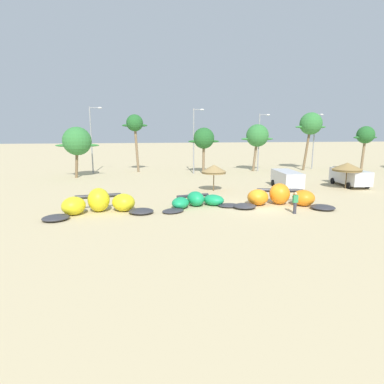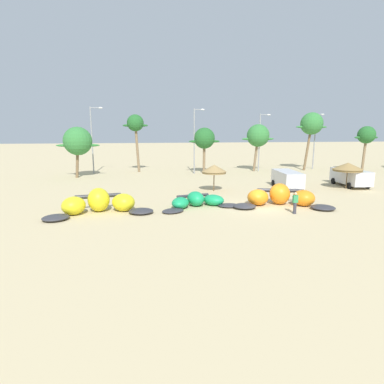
{
  "view_description": "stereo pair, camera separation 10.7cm",
  "coord_description": "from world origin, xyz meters",
  "px_view_note": "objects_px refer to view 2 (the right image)",
  "views": [
    {
      "loc": [
        -9.1,
        -23.97,
        6.13
      ],
      "look_at": [
        -5.14,
        2.0,
        1.0
      ],
      "focal_mm": 29.91,
      "sensor_mm": 36.0,
      "label": 1
    },
    {
      "loc": [
        -8.99,
        -23.99,
        6.13
      ],
      "look_at": [
        -5.14,
        2.0,
        1.0
      ],
      "focal_mm": 29.91,
      "sensor_mm": 36.0,
      "label": 2
    }
  ],
  "objects_px": {
    "kite_left": "(197,201)",
    "parked_van": "(350,176)",
    "person_near_kites": "(295,203)",
    "lamppost_west_center": "(195,138)",
    "kite_left_of_center": "(281,197)",
    "lamppost_east_center": "(260,139)",
    "lamppost_west": "(93,137)",
    "palm_right_of_gap": "(366,136)",
    "beach_umbrella_middle": "(348,167)",
    "beach_umbrella_near_van": "(214,169)",
    "palm_left": "(135,124)",
    "parked_car_second": "(287,178)",
    "kite_far_left": "(99,204)",
    "palm_leftmost": "(78,141)",
    "palm_left_of_gap": "(204,139)",
    "palm_center_right": "(312,124)",
    "lamppost_east": "(315,138)",
    "palm_center_left": "(258,136)"
  },
  "relations": [
    {
      "from": "kite_left",
      "to": "parked_van",
      "type": "bearing_deg",
      "value": 21.33
    },
    {
      "from": "person_near_kites",
      "to": "lamppost_west_center",
      "type": "bearing_deg",
      "value": 99.52
    },
    {
      "from": "kite_left_of_center",
      "to": "lamppost_east_center",
      "type": "height_order",
      "value": "lamppost_east_center"
    },
    {
      "from": "lamppost_west",
      "to": "lamppost_west_center",
      "type": "bearing_deg",
      "value": -9.29
    },
    {
      "from": "palm_right_of_gap",
      "to": "beach_umbrella_middle",
      "type": "bearing_deg",
      "value": -131.52
    },
    {
      "from": "kite_left_of_center",
      "to": "beach_umbrella_near_van",
      "type": "bearing_deg",
      "value": 120.54
    },
    {
      "from": "palm_left",
      "to": "kite_left_of_center",
      "type": "bearing_deg",
      "value": -62.52
    },
    {
      "from": "parked_car_second",
      "to": "person_near_kites",
      "type": "height_order",
      "value": "parked_car_second"
    },
    {
      "from": "kite_left_of_center",
      "to": "lamppost_west",
      "type": "xyz_separation_m",
      "value": [
        -18.07,
        22.58,
        4.5
      ]
    },
    {
      "from": "palm_right_of_gap",
      "to": "kite_left_of_center",
      "type": "bearing_deg",
      "value": -138.37
    },
    {
      "from": "kite_far_left",
      "to": "person_near_kites",
      "type": "distance_m",
      "value": 14.58
    },
    {
      "from": "palm_leftmost",
      "to": "palm_right_of_gap",
      "type": "distance_m",
      "value": 40.72
    },
    {
      "from": "palm_left_of_gap",
      "to": "palm_center_right",
      "type": "distance_m",
      "value": 16.87
    },
    {
      "from": "lamppost_west",
      "to": "lamppost_west_center",
      "type": "height_order",
      "value": "lamppost_west"
    },
    {
      "from": "parked_car_second",
      "to": "person_near_kites",
      "type": "relative_size",
      "value": 3.12
    },
    {
      "from": "palm_right_of_gap",
      "to": "lamppost_west_center",
      "type": "xyz_separation_m",
      "value": [
        -25.27,
        1.3,
        -0.26
      ]
    },
    {
      "from": "parked_van",
      "to": "palm_left",
      "type": "bearing_deg",
      "value": 146.3
    },
    {
      "from": "kite_left",
      "to": "palm_center_right",
      "type": "relative_size",
      "value": 0.77
    },
    {
      "from": "lamppost_east",
      "to": "palm_center_right",
      "type": "bearing_deg",
      "value": -137.55
    },
    {
      "from": "parked_van",
      "to": "lamppost_west_center",
      "type": "height_order",
      "value": "lamppost_west_center"
    },
    {
      "from": "lamppost_west_center",
      "to": "lamppost_east",
      "type": "distance_m",
      "value": 19.78
    },
    {
      "from": "beach_umbrella_middle",
      "to": "palm_right_of_gap",
      "type": "distance_m",
      "value": 17.27
    },
    {
      "from": "kite_far_left",
      "to": "lamppost_east_center",
      "type": "bearing_deg",
      "value": 46.68
    },
    {
      "from": "palm_center_right",
      "to": "beach_umbrella_middle",
      "type": "bearing_deg",
      "value": -104.57
    },
    {
      "from": "kite_far_left",
      "to": "parked_car_second",
      "type": "bearing_deg",
      "value": 22.45
    },
    {
      "from": "palm_leftmost",
      "to": "lamppost_east_center",
      "type": "distance_m",
      "value": 25.56
    },
    {
      "from": "palm_center_left",
      "to": "lamppost_west_center",
      "type": "relative_size",
      "value": 0.77
    },
    {
      "from": "palm_center_left",
      "to": "lamppost_east_center",
      "type": "distance_m",
      "value": 0.63
    },
    {
      "from": "beach_umbrella_near_van",
      "to": "palm_right_of_gap",
      "type": "xyz_separation_m",
      "value": [
        25.43,
        12.03,
        3.03
      ]
    },
    {
      "from": "kite_left_of_center",
      "to": "palm_left_of_gap",
      "type": "height_order",
      "value": "palm_left_of_gap"
    },
    {
      "from": "parked_van",
      "to": "palm_right_of_gap",
      "type": "relative_size",
      "value": 0.8
    },
    {
      "from": "palm_center_left",
      "to": "beach_umbrella_near_van",
      "type": "bearing_deg",
      "value": -123.62
    },
    {
      "from": "person_near_kites",
      "to": "lamppost_east_center",
      "type": "relative_size",
      "value": 0.19
    },
    {
      "from": "beach_umbrella_middle",
      "to": "lamppost_east_center",
      "type": "height_order",
      "value": "lamppost_east_center"
    },
    {
      "from": "kite_left_of_center",
      "to": "palm_right_of_gap",
      "type": "height_order",
      "value": "palm_right_of_gap"
    },
    {
      "from": "beach_umbrella_middle",
      "to": "palm_left",
      "type": "bearing_deg",
      "value": 142.37
    },
    {
      "from": "kite_far_left",
      "to": "palm_center_right",
      "type": "bearing_deg",
      "value": 37.52
    },
    {
      "from": "beach_umbrella_near_van",
      "to": "palm_center_right",
      "type": "height_order",
      "value": "palm_center_right"
    },
    {
      "from": "palm_right_of_gap",
      "to": "palm_left",
      "type": "bearing_deg",
      "value": 172.53
    },
    {
      "from": "parked_car_second",
      "to": "lamppost_west",
      "type": "relative_size",
      "value": 0.55
    },
    {
      "from": "kite_left",
      "to": "palm_left",
      "type": "distance_m",
      "value": 24.3
    },
    {
      "from": "parked_van",
      "to": "palm_leftmost",
      "type": "distance_m",
      "value": 32.87
    },
    {
      "from": "kite_far_left",
      "to": "person_near_kites",
      "type": "height_order",
      "value": "kite_far_left"
    },
    {
      "from": "kite_far_left",
      "to": "beach_umbrella_middle",
      "type": "distance_m",
      "value": 25.41
    },
    {
      "from": "parked_van",
      "to": "parked_car_second",
      "type": "distance_m",
      "value": 7.52
    },
    {
      "from": "kite_far_left",
      "to": "palm_left_of_gap",
      "type": "xyz_separation_m",
      "value": [
        11.84,
        20.5,
        4.2
      ]
    },
    {
      "from": "palm_center_left",
      "to": "lamppost_east_center",
      "type": "height_order",
      "value": "lamppost_east_center"
    },
    {
      "from": "kite_left_of_center",
      "to": "palm_center_right",
      "type": "height_order",
      "value": "palm_center_right"
    },
    {
      "from": "lamppost_west",
      "to": "kite_left_of_center",
      "type": "bearing_deg",
      "value": -51.34
    },
    {
      "from": "palm_leftmost",
      "to": "lamppost_east_center",
      "type": "relative_size",
      "value": 0.77
    }
  ]
}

